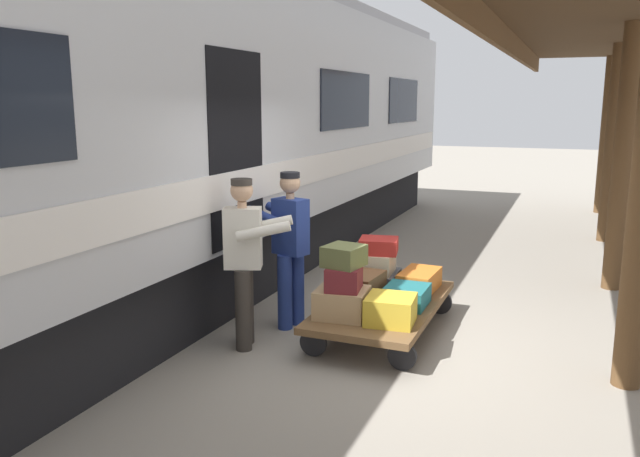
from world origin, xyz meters
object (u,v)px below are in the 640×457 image
object	(u,v)px
porter_in_overalls	(289,244)
porter_by_door	(245,257)
suitcase_yellow_case	(391,310)
train_car	(119,135)
suitcase_teal_softside	(406,296)
suitcase_brown_leather	(361,287)
suitcase_red_plastic	(379,246)
suitcase_maroon_trunk	(344,278)
suitcase_tan_vintage	(342,303)
suitcase_cream_canvas	(376,263)
suitcase_olive_duffel	(344,256)
suitcase_orange_carryall	(419,280)
luggage_cart	(383,307)
suitcase_slate_roller	(377,278)

from	to	relation	value
porter_in_overalls	porter_by_door	distance (m)	0.72
suitcase_yellow_case	porter_in_overalls	world-z (taller)	porter_in_overalls
train_car	suitcase_teal_softside	distance (m)	3.63
suitcase_brown_leather	suitcase_red_plastic	xyz separation A→B (m)	(-0.02, -0.56, 0.33)
train_car	suitcase_maroon_trunk	xyz separation A→B (m)	(-2.75, 0.17, -1.32)
suitcase_tan_vintage	suitcase_yellow_case	distance (m)	0.50
suitcase_cream_canvas	suitcase_olive_duffel	world-z (taller)	suitcase_olive_duffel
train_car	suitcase_orange_carryall	xyz separation A→B (m)	(-3.22, -1.02, -1.61)
suitcase_brown_leather	suitcase_olive_duffel	size ratio (longest dim) A/B	1.48
suitcase_red_plastic	suitcase_cream_canvas	bearing A→B (deg)	-18.06
suitcase_olive_duffel	luggage_cart	bearing A→B (deg)	-112.45
suitcase_cream_canvas	suitcase_maroon_trunk	world-z (taller)	suitcase_maroon_trunk
suitcase_teal_softside	suitcase_slate_roller	bearing A→B (deg)	-49.82
suitcase_tan_vintage	suitcase_orange_carryall	xyz separation A→B (m)	(-0.50, -1.18, -0.03)
suitcase_yellow_case	suitcase_cream_canvas	distance (m)	1.27
suitcase_red_plastic	suitcase_yellow_case	bearing A→B (deg)	112.45
luggage_cart	suitcase_tan_vintage	world-z (taller)	suitcase_tan_vintage
suitcase_orange_carryall	suitcase_red_plastic	distance (m)	0.60
suitcase_slate_roller	suitcase_cream_canvas	distance (m)	0.20
suitcase_teal_softside	suitcase_yellow_case	xyz separation A→B (m)	(-0.00, 0.59, 0.03)
luggage_cart	suitcase_orange_carryall	world-z (taller)	suitcase_orange_carryall
suitcase_orange_carryall	suitcase_maroon_trunk	bearing A→B (deg)	68.10
train_car	suitcase_brown_leather	bearing A→B (deg)	-171.05
luggage_cart	suitcase_red_plastic	distance (m)	0.80
suitcase_yellow_case	suitcase_red_plastic	world-z (taller)	suitcase_red_plastic
suitcase_orange_carryall	porter_by_door	world-z (taller)	porter_by_door
suitcase_cream_canvas	suitcase_red_plastic	distance (m)	0.20
suitcase_maroon_trunk	suitcase_red_plastic	bearing A→B (deg)	-90.17
suitcase_tan_vintage	suitcase_maroon_trunk	world-z (taller)	suitcase_maroon_trunk
porter_by_door	suitcase_tan_vintage	bearing A→B (deg)	-162.71
suitcase_slate_roller	suitcase_teal_softside	bearing A→B (deg)	130.18
suitcase_tan_vintage	suitcase_teal_softside	size ratio (longest dim) A/B	0.97
suitcase_slate_roller	porter_by_door	size ratio (longest dim) A/B	0.32
suitcase_brown_leather	train_car	bearing A→B (deg)	8.95
suitcase_slate_roller	suitcase_red_plastic	xyz separation A→B (m)	(-0.02, 0.03, 0.40)
train_car	suitcase_maroon_trunk	world-z (taller)	train_car
suitcase_tan_vintage	suitcase_brown_leather	xyz separation A→B (m)	(0.00, -0.59, 0.00)
suitcase_tan_vintage	suitcase_brown_leather	size ratio (longest dim) A/B	0.94
suitcase_olive_duffel	porter_by_door	distance (m)	0.97
suitcase_tan_vintage	suitcase_cream_canvas	xyz separation A→B (m)	(0.00, -1.15, 0.14)
suitcase_brown_leather	suitcase_red_plastic	bearing A→B (deg)	-92.56
luggage_cart	suitcase_tan_vintage	xyz separation A→B (m)	(0.25, 0.59, 0.19)
suitcase_teal_softside	porter_in_overalls	world-z (taller)	porter_in_overalls
suitcase_cream_canvas	porter_in_overalls	xyz separation A→B (m)	(0.76, 0.73, 0.31)
suitcase_tan_vintage	porter_in_overalls	world-z (taller)	porter_in_overalls
suitcase_cream_canvas	porter_in_overalls	world-z (taller)	porter_in_overalls
suitcase_teal_softside	suitcase_orange_carryall	distance (m)	0.59
suitcase_yellow_case	suitcase_maroon_trunk	world-z (taller)	suitcase_maroon_trunk
suitcase_orange_carryall	suitcase_slate_roller	xyz separation A→B (m)	(0.50, 0.00, -0.03)
suitcase_orange_carryall	suitcase_cream_canvas	world-z (taller)	suitcase_cream_canvas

